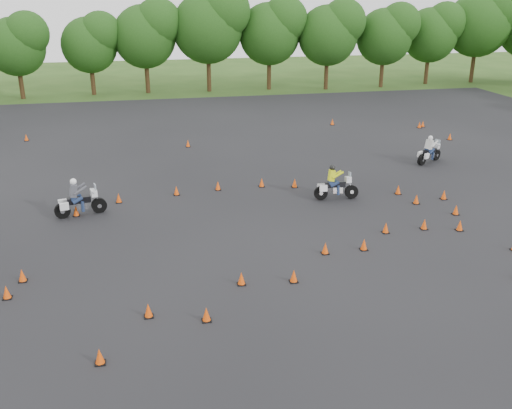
# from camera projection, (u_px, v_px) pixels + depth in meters

# --- Properties ---
(ground) EXTENTS (140.00, 140.00, 0.00)m
(ground) POSITION_uv_depth(u_px,v_px,m) (278.00, 272.00, 21.08)
(ground) COLOR #2D5119
(ground) RESTS_ON ground
(asphalt_pad) EXTENTS (62.00, 62.00, 0.00)m
(asphalt_pad) POSITION_uv_depth(u_px,v_px,m) (247.00, 214.00, 26.57)
(asphalt_pad) COLOR black
(asphalt_pad) RESTS_ON ground
(treeline) EXTENTS (87.05, 32.57, 10.89)m
(treeline) POSITION_uv_depth(u_px,v_px,m) (247.00, 49.00, 52.85)
(treeline) COLOR #1D4313
(treeline) RESTS_ON ground
(traffic_cones) EXTENTS (32.59, 33.08, 0.45)m
(traffic_cones) POSITION_uv_depth(u_px,v_px,m) (268.00, 217.00, 25.54)
(traffic_cones) COLOR #EF4D0A
(traffic_cones) RESTS_ON asphalt_pad
(rider_grey) EXTENTS (2.46, 1.26, 1.82)m
(rider_grey) POSITION_uv_depth(u_px,v_px,m) (80.00, 197.00, 26.07)
(rider_grey) COLOR #484951
(rider_grey) RESTS_ON ground
(rider_yellow) EXTENTS (2.28, 0.86, 1.72)m
(rider_yellow) POSITION_uv_depth(u_px,v_px,m) (337.00, 183.00, 28.08)
(rider_yellow) COLOR #D4DD13
(rider_yellow) RESTS_ON ground
(rider_white) EXTENTS (2.25, 1.70, 1.70)m
(rider_white) POSITION_uv_depth(u_px,v_px,m) (430.00, 149.00, 34.13)
(rider_white) COLOR beige
(rider_white) RESTS_ON ground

